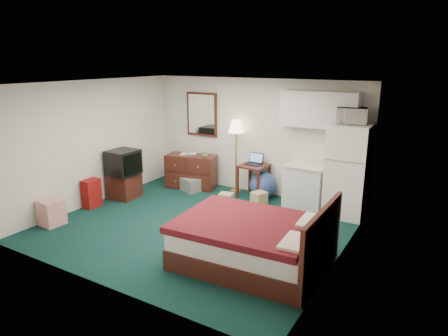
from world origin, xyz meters
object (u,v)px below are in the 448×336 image
Objects in this scene: floor_lamp at (236,156)px; bed at (249,242)px; dresser at (191,171)px; suitcase at (92,193)px; tv_stand at (124,185)px; fridge at (348,171)px; kitchen_counter at (306,187)px; desk at (254,181)px.

floor_lamp reaches higher than bed.
suitcase is at bearing -128.08° from dresser.
dresser is at bearing 51.06° from tv_stand.
fridge is at bearing 24.68° from suitcase.
dresser reaches higher than tv_stand.
kitchen_counter is 0.92m from fridge.
suitcase is at bearing -107.72° from tv_stand.
dresser is at bearing 134.86° from bed.
kitchen_counter is 0.43× the size of bed.
dresser reaches higher than suitcase.
desk is 0.36× the size of bed.
floor_lamp is 1.92× the size of kitchen_counter.
tv_stand is (-3.53, -1.44, -0.15)m from kitchen_counter.
bed is (0.07, -2.61, -0.11)m from kitchen_counter.
fridge is 3.06× the size of suitcase.
desk reaches higher than suitcase.
tv_stand is at bearing -139.54° from floor_lamp.
tv_stand is at bearing -162.98° from fridge.
desk is (1.53, 0.15, -0.03)m from dresser.
suitcase is (-2.01, -2.34, -0.52)m from floor_lamp.
desk is 2.91m from bed.
floor_lamp is 2.28× the size of desk.
floor_lamp is 2.82× the size of suitcase.
floor_lamp is at bearing 48.23° from suitcase.
bed is at bearing -106.84° from fridge.
kitchen_counter is at bearing 29.74° from suitcase.
kitchen_counter is (1.17, -0.02, 0.07)m from desk.
suitcase is (-3.76, 0.41, -0.03)m from bed.
suitcase is (-0.98, -2.07, -0.10)m from dresser.
dresser is at bearing -170.19° from desk.
fridge reaches higher than floor_lamp.
kitchen_counter is 4.29m from suitcase.
dresser is 1.14m from floor_lamp.
desk is at bearing 40.37° from suitcase.
desk reaches higher than tv_stand.
fridge reaches higher than suitcase.
desk is 2.78m from tv_stand.
fridge reaches higher than kitchen_counter.
dresser is 0.70× the size of floor_lamp.
kitchen_counter reaches higher than tv_stand.
kitchen_counter reaches higher than desk.
desk is 1.17m from kitchen_counter.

